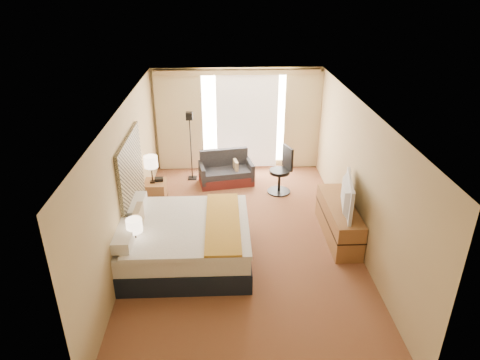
{
  "coord_description": "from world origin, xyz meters",
  "views": [
    {
      "loc": [
        -0.36,
        -6.99,
        4.59
      ],
      "look_at": [
        -0.05,
        0.4,
        1.06
      ],
      "focal_mm": 32.0,
      "sensor_mm": 36.0,
      "label": 1
    }
  ],
  "objects_px": {
    "media_dresser": "(339,220)",
    "loveseat": "(226,173)",
    "nightstand_right": "(156,193)",
    "lamp_left": "(134,226)",
    "television": "(343,195)",
    "floor_lamp": "(190,133)",
    "nightstand_left": "(136,261)",
    "bed": "(185,241)",
    "desk_chair": "(282,172)",
    "lamp_right": "(151,162)"
  },
  "relations": [
    {
      "from": "nightstand_right",
      "to": "lamp_left",
      "type": "distance_m",
      "value": 2.61
    },
    {
      "from": "lamp_right",
      "to": "television",
      "type": "xyz_separation_m",
      "value": [
        3.69,
        -1.64,
        -0.0
      ]
    },
    {
      "from": "nightstand_left",
      "to": "floor_lamp",
      "type": "distance_m",
      "value": 3.98
    },
    {
      "from": "nightstand_left",
      "to": "lamp_right",
      "type": "bearing_deg",
      "value": 90.86
    },
    {
      "from": "loveseat",
      "to": "lamp_right",
      "type": "distance_m",
      "value": 2.07
    },
    {
      "from": "media_dresser",
      "to": "lamp_left",
      "type": "height_order",
      "value": "lamp_left"
    },
    {
      "from": "desk_chair",
      "to": "lamp_right",
      "type": "distance_m",
      "value": 2.98
    },
    {
      "from": "bed",
      "to": "desk_chair",
      "type": "xyz_separation_m",
      "value": [
        2.04,
        2.59,
        0.1
      ]
    },
    {
      "from": "bed",
      "to": "floor_lamp",
      "type": "xyz_separation_m",
      "value": [
        -0.09,
        3.41,
        0.82
      ]
    },
    {
      "from": "lamp_right",
      "to": "nightstand_right",
      "type": "bearing_deg",
      "value": 43.18
    },
    {
      "from": "media_dresser",
      "to": "loveseat",
      "type": "bearing_deg",
      "value": 130.68
    },
    {
      "from": "desk_chair",
      "to": "lamp_right",
      "type": "relative_size",
      "value": 1.81
    },
    {
      "from": "nightstand_right",
      "to": "television",
      "type": "bearing_deg",
      "value": -24.66
    },
    {
      "from": "nightstand_right",
      "to": "television",
      "type": "height_order",
      "value": "television"
    },
    {
      "from": "media_dresser",
      "to": "floor_lamp",
      "type": "distance_m",
      "value": 4.15
    },
    {
      "from": "lamp_left",
      "to": "lamp_right",
      "type": "distance_m",
      "value": 2.48
    },
    {
      "from": "bed",
      "to": "lamp_left",
      "type": "distance_m",
      "value": 1.03
    },
    {
      "from": "nightstand_left",
      "to": "television",
      "type": "xyz_separation_m",
      "value": [
        3.65,
        0.82,
        0.75
      ]
    },
    {
      "from": "loveseat",
      "to": "floor_lamp",
      "type": "distance_m",
      "value": 1.3
    },
    {
      "from": "nightstand_left",
      "to": "loveseat",
      "type": "relative_size",
      "value": 0.4
    },
    {
      "from": "nightstand_right",
      "to": "television",
      "type": "relative_size",
      "value": 0.49
    },
    {
      "from": "loveseat",
      "to": "television",
      "type": "distance_m",
      "value": 3.51
    },
    {
      "from": "floor_lamp",
      "to": "television",
      "type": "height_order",
      "value": "floor_lamp"
    },
    {
      "from": "bed",
      "to": "desk_chair",
      "type": "height_order",
      "value": "desk_chair"
    },
    {
      "from": "nightstand_left",
      "to": "media_dresser",
      "type": "xyz_separation_m",
      "value": [
        3.7,
        1.05,
        0.07
      ]
    },
    {
      "from": "floor_lamp",
      "to": "loveseat",
      "type": "bearing_deg",
      "value": -17.64
    },
    {
      "from": "nightstand_left",
      "to": "loveseat",
      "type": "bearing_deg",
      "value": 66.17
    },
    {
      "from": "nightstand_left",
      "to": "media_dresser",
      "type": "height_order",
      "value": "media_dresser"
    },
    {
      "from": "floor_lamp",
      "to": "bed",
      "type": "bearing_deg",
      "value": -88.52
    },
    {
      "from": "media_dresser",
      "to": "lamp_right",
      "type": "relative_size",
      "value": 2.93
    },
    {
      "from": "nightstand_left",
      "to": "loveseat",
      "type": "height_order",
      "value": "loveseat"
    },
    {
      "from": "desk_chair",
      "to": "lamp_right",
      "type": "height_order",
      "value": "lamp_right"
    },
    {
      "from": "media_dresser",
      "to": "floor_lamp",
      "type": "bearing_deg",
      "value": 137.24
    },
    {
      "from": "bed",
      "to": "lamp_right",
      "type": "distance_m",
      "value": 2.32
    },
    {
      "from": "nightstand_left",
      "to": "bed",
      "type": "relative_size",
      "value": 0.25
    },
    {
      "from": "loveseat",
      "to": "lamp_right",
      "type": "bearing_deg",
      "value": -156.48
    },
    {
      "from": "nightstand_left",
      "to": "loveseat",
      "type": "xyz_separation_m",
      "value": [
        1.56,
        3.54,
        -0.01
      ]
    },
    {
      "from": "loveseat",
      "to": "lamp_right",
      "type": "height_order",
      "value": "lamp_right"
    },
    {
      "from": "loveseat",
      "to": "lamp_left",
      "type": "xyz_separation_m",
      "value": [
        -1.51,
        -3.55,
        0.71
      ]
    },
    {
      "from": "loveseat",
      "to": "lamp_left",
      "type": "bearing_deg",
      "value": -123.33
    },
    {
      "from": "media_dresser",
      "to": "lamp_right",
      "type": "xyz_separation_m",
      "value": [
        -3.74,
        1.42,
        0.68
      ]
    },
    {
      "from": "desk_chair",
      "to": "lamp_left",
      "type": "distance_m",
      "value": 4.13
    },
    {
      "from": "bed",
      "to": "loveseat",
      "type": "xyz_separation_m",
      "value": [
        0.75,
        3.14,
        -0.13
      ]
    },
    {
      "from": "nightstand_right",
      "to": "media_dresser",
      "type": "xyz_separation_m",
      "value": [
        3.7,
        -1.45,
        0.07
      ]
    },
    {
      "from": "television",
      "to": "desk_chair",
      "type": "bearing_deg",
      "value": 31.68
    },
    {
      "from": "nightstand_right",
      "to": "bed",
      "type": "distance_m",
      "value": 2.25
    },
    {
      "from": "nightstand_left",
      "to": "lamp_left",
      "type": "relative_size",
      "value": 1.01
    },
    {
      "from": "nightstand_right",
      "to": "floor_lamp",
      "type": "relative_size",
      "value": 0.32
    },
    {
      "from": "loveseat",
      "to": "media_dresser",
      "type": "bearing_deg",
      "value": -59.65
    },
    {
      "from": "nightstand_right",
      "to": "lamp_left",
      "type": "bearing_deg",
      "value": -88.74
    }
  ]
}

